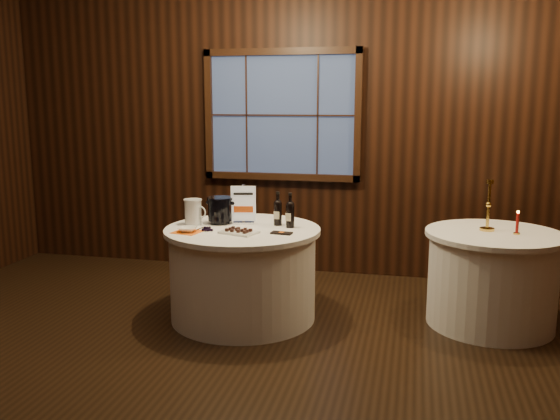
% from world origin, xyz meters
% --- Properties ---
extents(ground, '(6.00, 6.00, 0.00)m').
position_xyz_m(ground, '(0.00, 0.00, 0.00)').
color(ground, black).
rests_on(ground, ground).
extents(back_wall, '(6.00, 0.10, 3.00)m').
position_xyz_m(back_wall, '(0.00, 2.48, 1.54)').
color(back_wall, black).
rests_on(back_wall, ground).
extents(main_table, '(1.28, 1.28, 0.77)m').
position_xyz_m(main_table, '(0.00, 1.00, 0.39)').
color(main_table, white).
rests_on(main_table, ground).
extents(side_table, '(1.08, 1.08, 0.77)m').
position_xyz_m(side_table, '(2.00, 1.30, 0.39)').
color(side_table, white).
rests_on(side_table, ground).
extents(sign_stand, '(0.20, 0.14, 0.34)m').
position_xyz_m(sign_stand, '(-0.04, 1.16, 0.88)').
color(sign_stand, silver).
rests_on(sign_stand, main_table).
extents(port_bottle_left, '(0.07, 0.07, 0.28)m').
position_xyz_m(port_bottle_left, '(0.26, 1.17, 0.89)').
color(port_bottle_left, black).
rests_on(port_bottle_left, main_table).
extents(port_bottle_right, '(0.07, 0.08, 0.29)m').
position_xyz_m(port_bottle_right, '(0.38, 1.11, 0.90)').
color(port_bottle_right, black).
rests_on(port_bottle_right, main_table).
extents(ice_bucket, '(0.22, 0.22, 0.23)m').
position_xyz_m(ice_bucket, '(-0.23, 1.13, 0.89)').
color(ice_bucket, black).
rests_on(ice_bucket, main_table).
extents(chocolate_plate, '(0.32, 0.26, 0.04)m').
position_xyz_m(chocolate_plate, '(0.03, 0.80, 0.79)').
color(chocolate_plate, white).
rests_on(chocolate_plate, main_table).
extents(chocolate_box, '(0.17, 0.10, 0.01)m').
position_xyz_m(chocolate_box, '(0.36, 0.86, 0.78)').
color(chocolate_box, black).
rests_on(chocolate_box, main_table).
extents(grape_bunch, '(0.15, 0.05, 0.03)m').
position_xyz_m(grape_bunch, '(-0.24, 0.82, 0.79)').
color(grape_bunch, black).
rests_on(grape_bunch, main_table).
extents(glass_pitcher, '(0.20, 0.15, 0.22)m').
position_xyz_m(glass_pitcher, '(-0.44, 1.03, 0.88)').
color(glass_pitcher, white).
rests_on(glass_pitcher, main_table).
extents(orange_napkin, '(0.24, 0.24, 0.00)m').
position_xyz_m(orange_napkin, '(-0.38, 0.76, 0.77)').
color(orange_napkin, orange).
rests_on(orange_napkin, main_table).
extents(cracker_bowl, '(0.16, 0.16, 0.04)m').
position_xyz_m(cracker_bowl, '(-0.38, 0.76, 0.79)').
color(cracker_bowl, white).
rests_on(cracker_bowl, orange_napkin).
extents(brass_candlestick, '(0.12, 0.12, 0.41)m').
position_xyz_m(brass_candlestick, '(1.94, 1.35, 0.92)').
color(brass_candlestick, gold).
rests_on(brass_candlestick, side_table).
extents(red_candle, '(0.05, 0.05, 0.19)m').
position_xyz_m(red_candle, '(2.16, 1.26, 0.85)').
color(red_candle, gold).
rests_on(red_candle, side_table).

